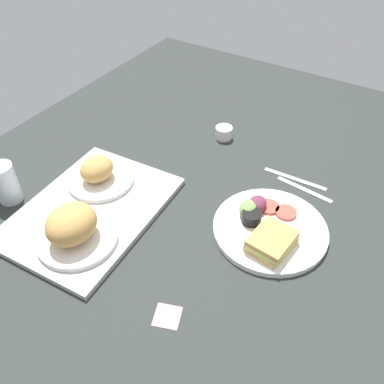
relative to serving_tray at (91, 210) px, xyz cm
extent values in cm
cube|color=#282D2B|center=(15.55, -24.17, -2.30)|extent=(190.00, 150.00, 3.00)
cube|color=#B2B2AD|center=(0.00, 0.00, 0.00)|extent=(46.98, 35.75, 1.60)
cylinder|color=white|center=(-10.00, -5.00, 1.50)|extent=(19.99, 19.99, 1.40)
ellipsoid|color=tan|center=(-10.38, -4.68, 6.66)|extent=(13.09, 11.31, 8.93)
cylinder|color=white|center=(10.00, 5.00, 1.50)|extent=(19.02, 19.02, 1.40)
ellipsoid|color=tan|center=(9.39, 5.24, 5.58)|extent=(9.90, 8.55, 6.75)
cylinder|color=white|center=(19.08, -43.85, 0.00)|extent=(29.36, 29.36, 1.60)
cube|color=tan|center=(13.21, -46.49, 1.50)|extent=(12.39, 10.77, 1.40)
cube|color=#B2C66B|center=(13.21, -46.49, 2.70)|extent=(11.98, 10.23, 1.00)
cube|color=tan|center=(13.21, -46.49, 3.90)|extent=(11.87, 10.08, 1.40)
cylinder|color=#D14738|center=(25.69, -45.32, 1.20)|extent=(5.60, 5.60, 0.80)
cylinder|color=#D14738|center=(25.25, -40.62, 1.20)|extent=(5.60, 5.60, 0.80)
cylinder|color=black|center=(18.35, -38.71, 2.30)|extent=(5.20, 5.20, 3.00)
cylinder|color=#EFEACC|center=(18.35, -38.71, 3.40)|extent=(4.26, 4.26, 0.60)
ellipsoid|color=#729E4C|center=(20.55, -36.81, 2.60)|extent=(6.00, 4.80, 3.60)
ellipsoid|color=#6B2D47|center=(23.19, -37.98, 2.60)|extent=(6.00, 4.80, 3.60)
cylinder|color=silver|center=(-7.80, 22.60, 5.04)|extent=(6.52, 6.52, 11.67)
cylinder|color=silver|center=(49.81, -13.58, 1.20)|extent=(5.60, 5.60, 4.00)
cube|color=#B7B7BC|center=(39.08, -45.85, -0.55)|extent=(3.32, 17.05, 0.50)
cube|color=#B7B7BC|center=(42.08, -41.85, -0.55)|extent=(1.94, 19.03, 0.50)
cube|color=pink|center=(-14.97, -35.15, -0.74)|extent=(7.16, 7.16, 0.12)
camera|label=1|loc=(-50.84, -63.65, 77.08)|focal=37.70mm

